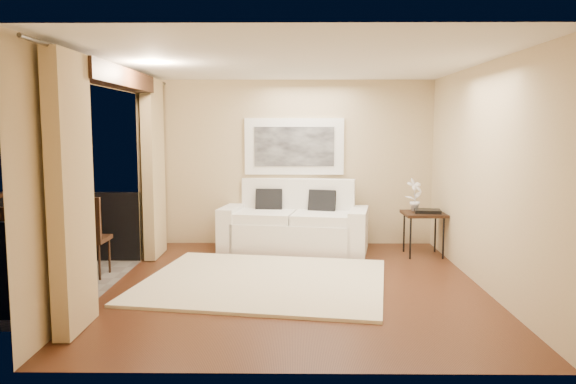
{
  "coord_description": "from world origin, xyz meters",
  "views": [
    {
      "loc": [
        -0.02,
        -6.73,
        1.94
      ],
      "look_at": [
        -0.11,
        0.91,
        1.05
      ],
      "focal_mm": 35.0,
      "sensor_mm": 36.0,
      "label": 1
    }
  ],
  "objects_px": {
    "side_table": "(424,216)",
    "bistro_table": "(49,227)",
    "ice_bucket": "(40,213)",
    "orchid": "(415,195)",
    "balcony_chair_near": "(1,245)",
    "balcony_chair_far": "(86,231)",
    "sofa": "(295,225)"
  },
  "relations": [
    {
      "from": "side_table",
      "to": "ice_bucket",
      "type": "bearing_deg",
      "value": -168.3
    },
    {
      "from": "sofa",
      "to": "orchid",
      "type": "height_order",
      "value": "orchid"
    },
    {
      "from": "bistro_table",
      "to": "side_table",
      "type": "bearing_deg",
      "value": 12.76
    },
    {
      "from": "ice_bucket",
      "to": "orchid",
      "type": "bearing_deg",
      "value": 13.33
    },
    {
      "from": "balcony_chair_far",
      "to": "balcony_chair_near",
      "type": "xyz_separation_m",
      "value": [
        -0.71,
        -0.71,
        -0.03
      ]
    },
    {
      "from": "sofa",
      "to": "balcony_chair_near",
      "type": "relative_size",
      "value": 2.39
    },
    {
      "from": "sofa",
      "to": "orchid",
      "type": "relative_size",
      "value": 4.83
    },
    {
      "from": "orchid",
      "to": "balcony_chair_far",
      "type": "height_order",
      "value": "orchid"
    },
    {
      "from": "side_table",
      "to": "bistro_table",
      "type": "height_order",
      "value": "bistro_table"
    },
    {
      "from": "balcony_chair_near",
      "to": "ice_bucket",
      "type": "relative_size",
      "value": 5.07
    },
    {
      "from": "balcony_chair_far",
      "to": "balcony_chair_near",
      "type": "distance_m",
      "value": 1.01
    },
    {
      "from": "bistro_table",
      "to": "balcony_chair_near",
      "type": "bearing_deg",
      "value": -100.15
    },
    {
      "from": "bistro_table",
      "to": "orchid",
      "type": "bearing_deg",
      "value": 14.44
    },
    {
      "from": "side_table",
      "to": "balcony_chair_near",
      "type": "distance_m",
      "value": 5.71
    },
    {
      "from": "side_table",
      "to": "bistro_table",
      "type": "xyz_separation_m",
      "value": [
        -5.16,
        -1.17,
        0.03
      ]
    },
    {
      "from": "bistro_table",
      "to": "balcony_chair_near",
      "type": "distance_m",
      "value": 0.91
    },
    {
      "from": "orchid",
      "to": "balcony_chair_near",
      "type": "height_order",
      "value": "orchid"
    },
    {
      "from": "balcony_chair_far",
      "to": "ice_bucket",
      "type": "relative_size",
      "value": 5.31
    },
    {
      "from": "balcony_chair_far",
      "to": "bistro_table",
      "type": "bearing_deg",
      "value": -17.69
    },
    {
      "from": "sofa",
      "to": "orchid",
      "type": "bearing_deg",
      "value": -0.41
    },
    {
      "from": "sofa",
      "to": "balcony_chair_far",
      "type": "height_order",
      "value": "sofa"
    },
    {
      "from": "side_table",
      "to": "balcony_chair_far",
      "type": "bearing_deg",
      "value": -163.64
    },
    {
      "from": "balcony_chair_far",
      "to": "ice_bucket",
      "type": "distance_m",
      "value": 0.77
    },
    {
      "from": "balcony_chair_near",
      "to": "ice_bucket",
      "type": "distance_m",
      "value": 0.99
    },
    {
      "from": "orchid",
      "to": "balcony_chair_near",
      "type": "bearing_deg",
      "value": -157.12
    },
    {
      "from": "balcony_chair_near",
      "to": "sofa",
      "type": "bearing_deg",
      "value": 38.35
    },
    {
      "from": "balcony_chair_near",
      "to": "bistro_table",
      "type": "bearing_deg",
      "value": 81.33
    },
    {
      "from": "side_table",
      "to": "balcony_chair_near",
      "type": "bearing_deg",
      "value": -158.78
    },
    {
      "from": "side_table",
      "to": "sofa",
      "type": "bearing_deg",
      "value": 166.36
    },
    {
      "from": "side_table",
      "to": "ice_bucket",
      "type": "xyz_separation_m",
      "value": [
        -5.31,
        -1.1,
        0.21
      ]
    },
    {
      "from": "sofa",
      "to": "balcony_chair_far",
      "type": "xyz_separation_m",
      "value": [
        -2.67,
        -1.82,
        0.23
      ]
    },
    {
      "from": "bistro_table",
      "to": "balcony_chair_far",
      "type": "relative_size",
      "value": 0.67
    }
  ]
}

